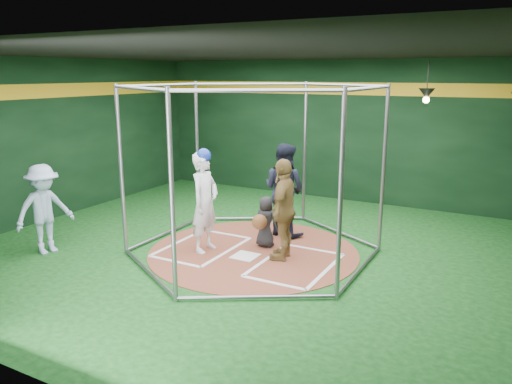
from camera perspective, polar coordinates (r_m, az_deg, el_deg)
The scene contains 12 objects.
room_shell at distance 8.70m, azimuth -0.29°, elevation 4.07°, with size 10.10×9.10×3.53m.
clay_disc at distance 9.14m, azimuth -0.30°, elevation -6.81°, with size 3.80×3.80×0.01m, color brown.
home_plate at distance 8.89m, azimuth -1.24°, elevation -7.33°, with size 0.43×0.43×0.01m, color white.
batter_box_left at distance 9.41m, azimuth -6.15°, elevation -6.22°, with size 1.17×1.77×0.01m.
batter_box_right at distance 8.54m, azimuth 4.54°, elevation -8.28°, with size 1.17×1.77×0.01m.
batting_cage at distance 8.74m, azimuth -0.31°, elevation 2.42°, with size 4.05×4.67×3.00m.
pendant_lamp_near at distance 11.29m, azimuth 18.91°, elevation 10.55°, with size 0.34×0.34×0.90m.
batter_figure at distance 8.97m, azimuth -5.88°, elevation -1.01°, with size 0.43×0.66×1.88m.
visitor_leopard at distance 8.57m, azimuth 3.18°, elevation -1.98°, with size 1.03×0.43×1.76m, color #AF8C4B.
catcher_figure at distance 9.22m, azimuth 1.03°, elevation -3.41°, with size 0.47×0.55×0.96m.
umpire at distance 9.86m, azimuth 3.22°, elevation 0.30°, with size 0.90×0.70×1.84m, color black.
bystander_blue at distance 9.64m, azimuth -23.05°, elevation -1.83°, with size 1.05×0.60×1.62m, color #A1B7D5.
Camera 1 is at (4.12, -7.52, 3.17)m, focal length 35.00 mm.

